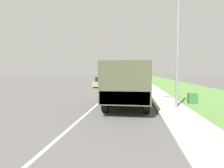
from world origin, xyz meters
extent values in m
plane|color=#565451|center=(0.00, 40.00, 0.00)|extent=(180.00, 180.00, 0.00)
cube|color=silver|center=(0.00, 40.00, 0.00)|extent=(0.12, 120.00, 0.00)
cube|color=#ADAAA3|center=(4.50, 40.00, 0.06)|extent=(1.80, 120.00, 0.12)
cube|color=#56843D|center=(8.90, 40.00, 0.01)|extent=(7.00, 120.00, 0.02)
cube|color=#606647|center=(1.95, 15.38, 1.70)|extent=(2.37, 1.93, 2.20)
cube|color=#4C5138|center=(1.95, 11.93, 1.61)|extent=(2.37, 4.96, 2.02)
cube|color=#606647|center=(1.95, 9.50, 0.95)|extent=(2.26, 0.10, 0.60)
cube|color=red|center=(1.06, 9.48, 1.15)|extent=(0.12, 0.06, 0.12)
cube|color=red|center=(2.84, 9.48, 1.15)|extent=(0.12, 0.06, 0.12)
cylinder|color=black|center=(0.91, 15.28, 0.57)|extent=(0.30, 1.14, 1.14)
cylinder|color=black|center=(2.99, 15.28, 0.57)|extent=(0.30, 1.14, 1.14)
cylinder|color=black|center=(0.91, 10.69, 0.57)|extent=(0.30, 1.14, 1.14)
cylinder|color=black|center=(2.99, 10.69, 0.57)|extent=(0.30, 1.14, 1.14)
cylinder|color=black|center=(0.91, 12.18, 0.57)|extent=(0.30, 1.14, 1.14)
cylinder|color=black|center=(2.99, 12.18, 0.57)|extent=(0.30, 1.14, 1.14)
cube|color=tan|center=(-2.11, 25.96, 0.48)|extent=(1.84, 4.48, 0.60)
cube|color=black|center=(-2.11, 26.05, 1.10)|extent=(1.62, 2.02, 0.64)
cylinder|color=black|center=(-2.94, 27.39, 0.32)|extent=(0.20, 0.64, 0.64)
cylinder|color=black|center=(-1.29, 27.39, 0.32)|extent=(0.20, 0.64, 0.64)
cylinder|color=black|center=(-2.94, 24.53, 0.32)|extent=(0.20, 0.64, 0.64)
cylinder|color=black|center=(-1.29, 24.53, 0.32)|extent=(0.20, 0.64, 0.64)
cube|color=silver|center=(1.54, 36.81, 0.53)|extent=(1.74, 4.45, 0.72)
cube|color=black|center=(1.54, 36.90, 1.26)|extent=(1.53, 2.00, 0.73)
cylinder|color=black|center=(0.77, 38.23, 0.32)|extent=(0.20, 0.64, 0.64)
cylinder|color=black|center=(2.31, 38.23, 0.32)|extent=(0.20, 0.64, 0.64)
cylinder|color=black|center=(0.77, 35.39, 0.32)|extent=(0.20, 0.64, 0.64)
cylinder|color=black|center=(2.31, 35.39, 0.32)|extent=(0.20, 0.64, 0.64)
cube|color=#B7BABF|center=(-1.66, 50.26, 0.46)|extent=(1.76, 4.63, 0.57)
cube|color=black|center=(-1.66, 50.35, 1.05)|extent=(1.55, 2.08, 0.61)
cylinder|color=black|center=(-2.43, 51.74, 0.32)|extent=(0.20, 0.64, 0.64)
cylinder|color=black|center=(-0.88, 51.74, 0.32)|extent=(0.20, 0.64, 0.64)
cylinder|color=black|center=(-2.43, 48.78, 0.32)|extent=(0.20, 0.64, 0.64)
cylinder|color=black|center=(-0.88, 48.78, 0.32)|extent=(0.20, 0.64, 0.64)
cube|color=tan|center=(-2.05, 59.12, 0.57)|extent=(1.80, 4.11, 0.78)
cube|color=black|center=(-2.05, 59.20, 1.35)|extent=(1.58, 1.85, 0.78)
cylinder|color=black|center=(-2.85, 60.43, 0.32)|extent=(0.20, 0.64, 0.64)
cylinder|color=black|center=(-1.25, 60.43, 0.32)|extent=(0.20, 0.64, 0.64)
cylinder|color=black|center=(-2.85, 57.80, 0.32)|extent=(0.20, 0.64, 0.64)
cylinder|color=black|center=(-1.25, 57.80, 0.32)|extent=(0.20, 0.64, 0.64)
cube|color=#336B3D|center=(-2.07, 70.79, 0.49)|extent=(1.90, 4.54, 0.63)
cube|color=black|center=(-2.07, 70.88, 1.14)|extent=(1.68, 2.04, 0.66)
cylinder|color=black|center=(-2.92, 72.24, 0.32)|extent=(0.20, 0.64, 0.64)
cylinder|color=black|center=(-1.22, 72.24, 0.32)|extent=(0.20, 0.64, 0.64)
cylinder|color=black|center=(-2.92, 69.34, 0.32)|extent=(0.20, 0.64, 0.64)
cylinder|color=black|center=(-1.22, 69.34, 0.32)|extent=(0.20, 0.64, 0.64)
cylinder|color=gray|center=(4.75, 11.95, 3.49)|extent=(0.14, 0.14, 6.73)
cube|color=#3D7042|center=(6.20, 13.79, 0.37)|extent=(0.55, 0.45, 0.70)
camera|label=1|loc=(2.39, 1.80, 2.10)|focal=28.00mm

